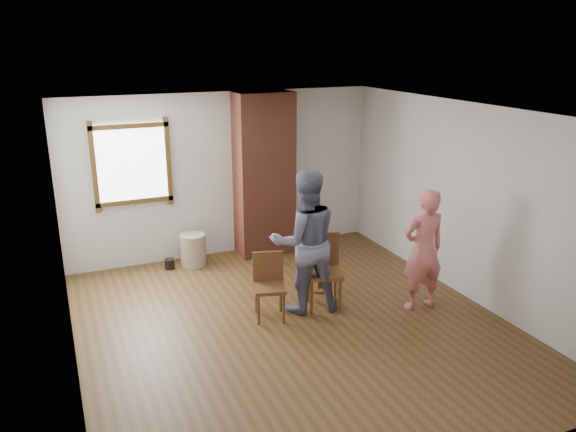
{
  "coord_description": "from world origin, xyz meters",
  "views": [
    {
      "loc": [
        -2.52,
        -5.62,
        3.37
      ],
      "look_at": [
        0.27,
        0.8,
        1.15
      ],
      "focal_mm": 35.0,
      "sensor_mm": 36.0,
      "label": 1
    }
  ],
  "objects_px": {
    "dining_chair_left": "(269,282)",
    "side_table": "(319,263)",
    "dining_chair_right": "(323,266)",
    "stoneware_crock": "(193,250)",
    "man": "(305,242)",
    "person_pink": "(423,250)"
  },
  "relations": [
    {
      "from": "side_table",
      "to": "stoneware_crock",
      "type": "bearing_deg",
      "value": 130.88
    },
    {
      "from": "stoneware_crock",
      "to": "side_table",
      "type": "height_order",
      "value": "side_table"
    },
    {
      "from": "dining_chair_right",
      "to": "person_pink",
      "type": "relative_size",
      "value": 0.6
    },
    {
      "from": "stoneware_crock",
      "to": "side_table",
      "type": "distance_m",
      "value": 2.11
    },
    {
      "from": "side_table",
      "to": "man",
      "type": "xyz_separation_m",
      "value": [
        -0.42,
        -0.43,
        0.52
      ]
    },
    {
      "from": "stoneware_crock",
      "to": "dining_chair_left",
      "type": "xyz_separation_m",
      "value": [
        0.46,
        -2.02,
        0.22
      ]
    },
    {
      "from": "man",
      "to": "dining_chair_right",
      "type": "bearing_deg",
      "value": -168.87
    },
    {
      "from": "side_table",
      "to": "man",
      "type": "bearing_deg",
      "value": -134.75
    },
    {
      "from": "stoneware_crock",
      "to": "person_pink",
      "type": "distance_m",
      "value": 3.54
    },
    {
      "from": "man",
      "to": "side_table",
      "type": "bearing_deg",
      "value": -125.99
    },
    {
      "from": "person_pink",
      "to": "side_table",
      "type": "bearing_deg",
      "value": -42.87
    },
    {
      "from": "dining_chair_left",
      "to": "side_table",
      "type": "height_order",
      "value": "dining_chair_left"
    },
    {
      "from": "man",
      "to": "person_pink",
      "type": "bearing_deg",
      "value": 166.42
    },
    {
      "from": "stoneware_crock",
      "to": "dining_chair_left",
      "type": "height_order",
      "value": "dining_chair_left"
    },
    {
      "from": "stoneware_crock",
      "to": "dining_chair_left",
      "type": "distance_m",
      "value": 2.09
    },
    {
      "from": "stoneware_crock",
      "to": "side_table",
      "type": "bearing_deg",
      "value": -49.12
    },
    {
      "from": "stoneware_crock",
      "to": "dining_chair_right",
      "type": "bearing_deg",
      "value": -58.67
    },
    {
      "from": "dining_chair_right",
      "to": "side_table",
      "type": "bearing_deg",
      "value": 87.93
    },
    {
      "from": "stoneware_crock",
      "to": "dining_chair_left",
      "type": "bearing_deg",
      "value": -77.14
    },
    {
      "from": "dining_chair_right",
      "to": "man",
      "type": "relative_size",
      "value": 0.52
    },
    {
      "from": "dining_chair_left",
      "to": "person_pink",
      "type": "xyz_separation_m",
      "value": [
        1.89,
        -0.57,
        0.34
      ]
    },
    {
      "from": "dining_chair_left",
      "to": "dining_chair_right",
      "type": "relative_size",
      "value": 0.86
    }
  ]
}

